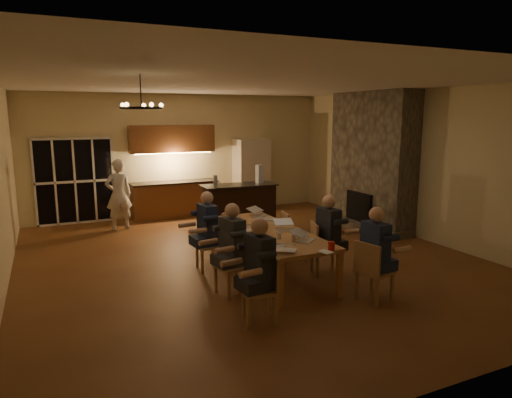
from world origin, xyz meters
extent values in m
plane|color=brown|center=(0.00, 0.00, 0.00)|extent=(9.00, 9.00, 0.00)
cube|color=beige|center=(0.00, 4.52, 1.60)|extent=(8.00, 0.04, 3.20)
cube|color=beige|center=(4.02, 0.00, 1.60)|extent=(0.04, 9.00, 3.20)
cube|color=white|center=(0.00, 0.00, 3.22)|extent=(8.00, 9.00, 0.04)
cube|color=black|center=(-2.70, 4.47, 1.05)|extent=(1.86, 0.08, 2.10)
cube|color=#6C6455|center=(3.70, 1.20, 1.60)|extent=(0.58, 2.50, 3.20)
cube|color=beige|center=(1.90, 4.15, 1.00)|extent=(0.90, 0.68, 2.00)
cube|color=#B57948|center=(-0.02, -0.80, 0.38)|extent=(1.10, 2.84, 0.75)
cube|color=black|center=(0.69, 2.17, 0.54)|extent=(1.75, 0.75, 1.08)
imported|color=silver|center=(-1.83, 3.44, 0.83)|extent=(0.64, 0.45, 1.66)
torus|color=black|center=(-2.07, -1.00, 2.75)|extent=(0.58, 0.58, 0.03)
cylinder|color=silver|center=(-0.10, -1.33, 0.80)|extent=(0.07, 0.07, 0.10)
cylinder|color=silver|center=(0.04, -0.25, 0.80)|extent=(0.08, 0.08, 0.10)
cylinder|color=silver|center=(-0.41, -0.05, 0.80)|extent=(0.08, 0.08, 0.10)
cylinder|color=red|center=(0.31, -2.17, 0.81)|extent=(0.10, 0.10, 0.12)
cylinder|color=red|center=(-0.47, -0.41, 0.81)|extent=(0.09, 0.09, 0.12)
cylinder|color=#B2B2B7|center=(0.03, -1.57, 0.81)|extent=(0.06, 0.06, 0.12)
cylinder|color=#3F0F0C|center=(-0.14, 0.54, 0.81)|extent=(0.07, 0.07, 0.12)
cylinder|color=silver|center=(0.28, -1.35, 0.76)|extent=(0.23, 0.23, 0.02)
cylinder|color=silver|center=(-0.29, -1.66, 0.76)|extent=(0.25, 0.25, 0.02)
cylinder|color=silver|center=(0.34, -0.07, 0.76)|extent=(0.25, 0.25, 0.02)
cube|color=white|center=(0.17, -2.23, 0.76)|extent=(0.18, 0.23, 0.01)
cylinder|color=#99999E|center=(0.13, 2.21, 1.20)|extent=(0.09, 0.09, 0.24)
cube|color=silver|center=(1.21, 2.15, 1.29)|extent=(0.16, 0.16, 0.43)
camera|label=1|loc=(-3.31, -7.43, 2.65)|focal=32.00mm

